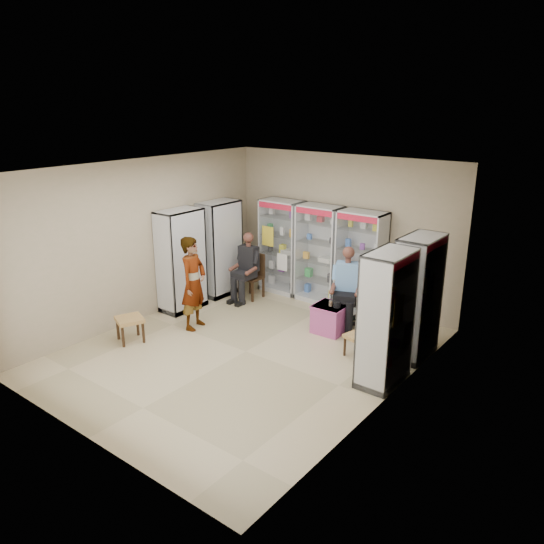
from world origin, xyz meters
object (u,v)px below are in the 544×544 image
Objects in this scene: office_chair at (348,297)px; standing_man at (193,283)px; cabinet_back_left at (282,247)px; wooden_chair at (251,276)px; cabinet_back_mid at (319,254)px; cabinet_right_far at (417,297)px; woven_stool_b at (130,329)px; cabinet_left_far at (220,249)px; woven_stool_a at (358,346)px; cabinet_left_near at (181,261)px; pink_trunk at (330,319)px; cabinet_back_right at (361,262)px; cabinet_right_near at (386,319)px; seated_shopkeeper at (347,290)px.

office_chair is 0.66× the size of standing_man.
wooden_chair is (-0.25, -0.73, -0.53)m from cabinet_back_left.
cabinet_back_mid is at bearing -36.49° from standing_man.
cabinet_right_far is 4.84m from woven_stool_b.
cabinet_left_far is 5.30× the size of woven_stool_a.
pink_trunk is at bearing 105.87° from cabinet_left_near.
cabinet_back_right is at bearing 0.00° from cabinet_back_mid.
wooden_chair is 0.84× the size of office_chair.
woven_stool_a is (1.90, -1.74, -0.81)m from cabinet_back_mid.
cabinet_right_far and cabinet_right_near have the same top height.
seated_shopkeeper is at bearing 45.54° from cabinet_right_near.
seated_shopkeeper is at bearing 77.48° from cabinet_right_far.
pink_trunk is (1.98, -1.20, -0.74)m from cabinet_back_left.
wooden_chair is at bearing 84.36° from woven_stool_b.
office_chair is at bearing -64.93° from standing_man.
cabinet_left_far reaches higher than standing_man.
standing_man is at bearing -84.66° from wooden_chair.
pink_trunk is 1.41× the size of woven_stool_a.
woven_stool_a is 0.87× the size of woven_stool_b.
office_chair is (3.01, 1.27, -0.44)m from cabinet_left_near.
woven_stool_a is (0.77, -0.98, -0.37)m from office_chair.
woven_stool_b is (0.39, -2.71, -0.78)m from cabinet_left_far.
cabinet_right_near reaches higher than woven_stool_a.
cabinet_back_mid is 1.17× the size of standing_man.
woven_stool_a is at bearing 29.24° from woven_stool_b.
cabinet_back_right and cabinet_right_far have the same top height.
cabinet_back_mid is at bearing 124.42° from office_chair.
wooden_chair is 3.27m from woven_stool_a.
cabinet_right_near is 2.00m from pink_trunk.
cabinet_right_near is 1.00× the size of cabinet_left_near.
cabinet_left_far is 3.95m from woven_stool_a.
cabinet_left_far reaches higher than woven_stool_a.
cabinet_right_near reaches higher than standing_man.
cabinet_back_left is 1.17× the size of standing_man.
cabinet_right_far is 3.88m from standing_man.
woven_stool_a is (3.78, -0.81, -0.81)m from cabinet_left_far.
cabinet_back_right is 3.22m from standing_man.
pink_trunk reaches higher than woven_stool_b.
cabinet_left_far is 1.17× the size of standing_man.
cabinet_left_near reaches higher than standing_man.
wooden_chair is (-1.20, -0.73, -0.53)m from cabinet_back_mid.
cabinet_back_mid and cabinet_back_right have the same top height.
standing_man is at bearing 111.28° from cabinet_right_far.
seated_shopkeeper is (0.18, -0.81, -0.29)m from cabinet_back_right.
office_chair is 0.16m from seated_shopkeeper.
seated_shopkeeper is at bearing -65.73° from standing_man.
cabinet_left_far is at bearing 98.26° from woven_stool_b.
cabinet_back_right is 1.78× the size of office_chair.
pink_trunk is (-1.55, -0.07, -0.74)m from cabinet_right_far.
cabinet_right_near is 4.65m from cabinet_left_far.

